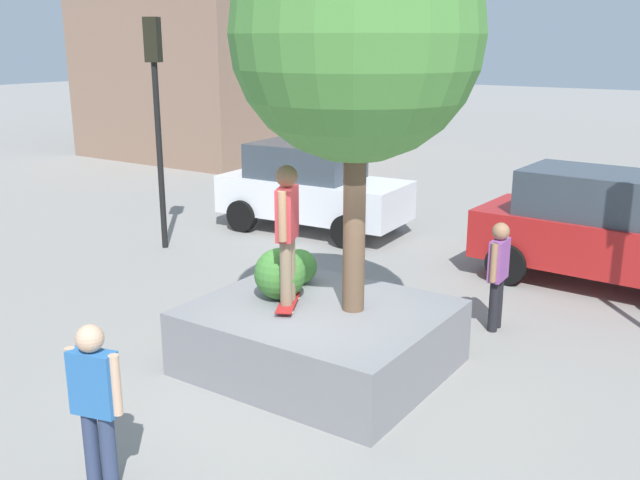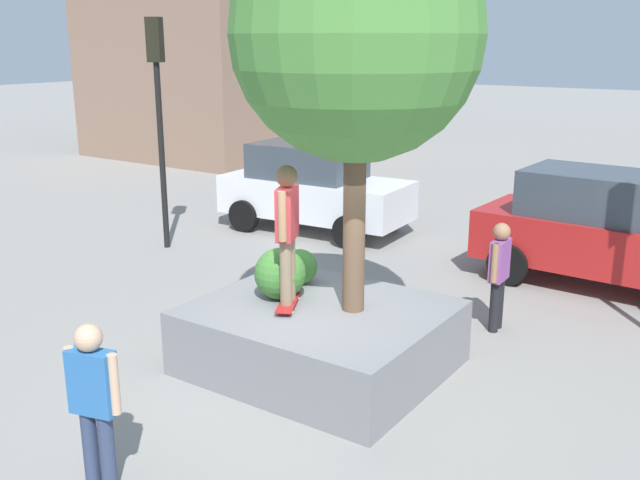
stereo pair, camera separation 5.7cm
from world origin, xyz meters
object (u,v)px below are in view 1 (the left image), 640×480
at_px(skateboarder, 287,225).
at_px(bystander_watching, 95,396).
at_px(pedestrian_crossing, 498,269).
at_px(sedan_parked, 602,229).
at_px(traffic_light_median, 156,95).
at_px(skateboard, 288,303).
at_px(police_car, 311,187).
at_px(plaza_tree, 357,35).
at_px(planter_ledge, 320,337).

xyz_separation_m(skateboarder, bystander_watching, (0.08, -3.15, -0.98)).
relative_size(skateboarder, pedestrian_crossing, 1.08).
distance_m(sedan_parked, traffic_light_median, 8.77).
relative_size(skateboard, sedan_parked, 0.18).
bearing_deg(skateboard, sedan_parked, 65.89).
xyz_separation_m(police_car, pedestrian_crossing, (5.58, -3.23, -0.05)).
relative_size(sedan_parked, bystander_watching, 2.60).
bearing_deg(sedan_parked, plaza_tree, -108.88).
xyz_separation_m(skateboard, skateboarder, (-0.00, 0.00, 1.05)).
bearing_deg(plaza_tree, skateboard, -151.66).
bearing_deg(skateboarder, skateboard, -14.04).
distance_m(sedan_parked, bystander_watching, 9.22).
bearing_deg(skateboarder, planter_ledge, 35.59).
distance_m(skateboarder, police_car, 7.18).
bearing_deg(planter_ledge, pedestrian_crossing, 60.26).
bearing_deg(traffic_light_median, bystander_watching, -48.25).
bearing_deg(bystander_watching, sedan_parked, 74.33).
bearing_deg(traffic_light_median, plaza_tree, -23.63).
xyz_separation_m(plaza_tree, skateboard, (-0.74, -0.40, -3.33)).
distance_m(planter_ledge, skateboard, 0.64).
relative_size(police_car, bystander_watching, 2.56).
distance_m(skateboard, bystander_watching, 3.15).
xyz_separation_m(pedestrian_crossing, bystander_watching, (-1.71, -5.93, 0.03)).
xyz_separation_m(planter_ledge, skateboard, (-0.34, -0.24, 0.48)).
distance_m(plaza_tree, police_car, 7.91).
xyz_separation_m(planter_ledge, bystander_watching, (-0.26, -3.39, 0.55)).
distance_m(police_car, bystander_watching, 9.94).
height_order(plaza_tree, bystander_watching, plaza_tree).
xyz_separation_m(plaza_tree, skateboarder, (-0.74, -0.40, -2.29)).
distance_m(skateboarder, pedestrian_crossing, 3.46).
bearing_deg(pedestrian_crossing, police_car, 149.94).
bearing_deg(police_car, plaza_tree, -51.05).
xyz_separation_m(skateboarder, traffic_light_median, (-5.54, 3.15, 1.19)).
bearing_deg(pedestrian_crossing, plaza_tree, -113.71).
relative_size(police_car, sedan_parked, 0.98).
relative_size(planter_ledge, police_car, 0.71).
bearing_deg(skateboard, traffic_light_median, 150.39).
bearing_deg(police_car, skateboard, -57.75).
distance_m(planter_ledge, sedan_parked, 5.96).
height_order(plaza_tree, pedestrian_crossing, plaza_tree).
relative_size(planter_ledge, traffic_light_median, 0.67).
relative_size(plaza_tree, bystander_watching, 2.88).
relative_size(plaza_tree, traffic_light_median, 1.06).
bearing_deg(sedan_parked, skateboard, -114.11).
height_order(planter_ledge, sedan_parked, sedan_parked).
bearing_deg(planter_ledge, bystander_watching, -94.39).
height_order(planter_ledge, police_car, police_car).
height_order(traffic_light_median, pedestrian_crossing, traffic_light_median).
height_order(sedan_parked, pedestrian_crossing, sedan_parked).
bearing_deg(traffic_light_median, planter_ledge, -26.33).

